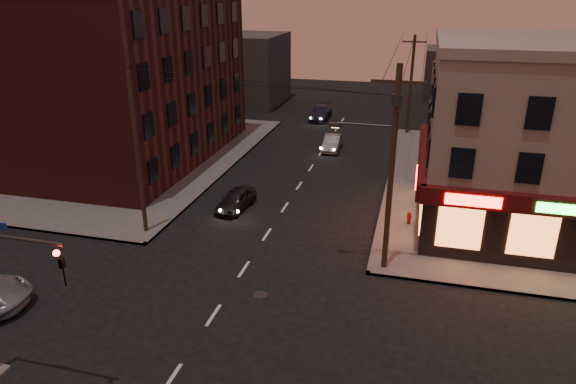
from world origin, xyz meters
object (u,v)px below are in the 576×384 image
(sedan_near, at_px, (236,200))
(sedan_far, at_px, (320,113))
(fire_hydrant, at_px, (409,217))
(sedan_mid, at_px, (332,143))

(sedan_near, height_order, sedan_far, sedan_far)
(sedan_far, xyz_separation_m, fire_hydrant, (10.18, -24.42, -0.14))
(sedan_mid, xyz_separation_m, sedan_far, (-3.14, 10.54, 0.06))
(sedan_mid, xyz_separation_m, fire_hydrant, (7.04, -13.88, -0.08))
(sedan_far, relative_size, fire_hydrant, 6.43)
(sedan_far, bearing_deg, fire_hydrant, -67.85)
(sedan_near, bearing_deg, fire_hydrant, 7.83)
(sedan_near, relative_size, fire_hydrant, 5.00)
(sedan_near, xyz_separation_m, sedan_far, (0.57, 24.61, 0.06))
(sedan_near, height_order, sedan_mid, sedan_mid)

